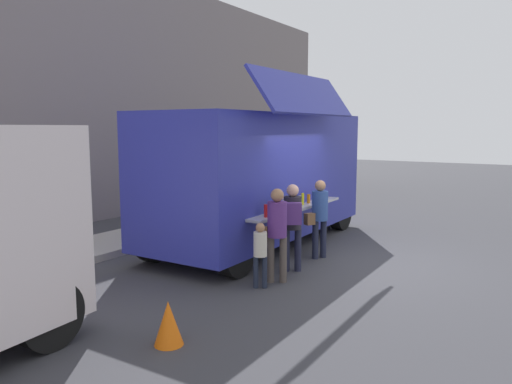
{
  "coord_description": "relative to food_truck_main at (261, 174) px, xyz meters",
  "views": [
    {
      "loc": [
        -8.95,
        -3.37,
        2.63
      ],
      "look_at": [
        -0.41,
        2.03,
        1.3
      ],
      "focal_mm": 34.48,
      "sensor_mm": 36.0,
      "label": 1
    }
  ],
  "objects": [
    {
      "name": "child_near_queue",
      "position": [
        -2.69,
        -1.65,
        -0.94
      ],
      "size": [
        0.22,
        0.22,
        1.09
      ],
      "rotation": [
        0.0,
        0.0,
        0.56
      ],
      "color": "#1D2435",
      "rests_on": "ground"
    },
    {
      "name": "customer_front_ordering",
      "position": [
        -0.47,
        -1.67,
        -0.66
      ],
      "size": [
        0.51,
        0.38,
        1.59
      ],
      "rotation": [
        0.0,
        0.0,
        1.12
      ],
      "color": "#1E2237",
      "rests_on": "ground"
    },
    {
      "name": "customer_mid_with_backpack",
      "position": [
        -1.58,
        -1.66,
        -0.61
      ],
      "size": [
        0.52,
        0.46,
        1.61
      ],
      "rotation": [
        0.0,
        0.0,
        0.57
      ],
      "color": "#1F2137",
      "rests_on": "ground"
    },
    {
      "name": "food_truck_main",
      "position": [
        0.0,
        0.0,
        0.0
      ],
      "size": [
        6.25,
        2.89,
        3.7
      ],
      "rotation": [
        0.0,
        0.0,
        0.01
      ],
      "color": "#2B309A",
      "rests_on": "ground"
    },
    {
      "name": "ground_plane",
      "position": [
        -0.39,
        -2.41,
        -1.6
      ],
      "size": [
        60.0,
        60.0,
        0.0
      ],
      "primitive_type": "plane",
      "color": "#38383D"
    },
    {
      "name": "trash_bin",
      "position": [
        3.86,
        2.32,
        -1.17
      ],
      "size": [
        0.6,
        0.6,
        0.86
      ],
      "primitive_type": "cylinder",
      "color": "#2E643B",
      "rests_on": "ground"
    },
    {
      "name": "traffic_cone_orange",
      "position": [
        -5.1,
        -1.84,
        -1.32
      ],
      "size": [
        0.36,
        0.36,
        0.55
      ],
      "primitive_type": "cone",
      "color": "orange",
      "rests_on": "ground"
    },
    {
      "name": "customer_rear_waiting",
      "position": [
        -2.28,
        -1.72,
        -0.64
      ],
      "size": [
        0.4,
        0.51,
        1.62
      ],
      "rotation": [
        0.0,
        0.0,
        0.5
      ],
      "color": "#504640",
      "rests_on": "ground"
    },
    {
      "name": "curb_strip",
      "position": [
        -4.0,
        2.62,
        -1.52
      ],
      "size": [
        28.0,
        1.6,
        0.15
      ],
      "primitive_type": "cube",
      "color": "#9E998E",
      "rests_on": "ground"
    }
  ]
}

